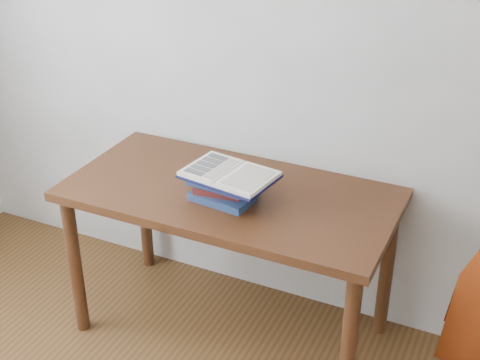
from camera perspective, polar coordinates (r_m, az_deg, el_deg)
The scene contains 3 objects.
desk at distance 2.84m, azimuth -0.86°, elevation -2.63°, with size 1.39×0.69×0.74m.
book_stack at distance 2.71m, azimuth -1.47°, elevation -0.49°, with size 0.27×0.21×0.12m.
open_book at distance 2.64m, azimuth -0.90°, elevation 0.48°, with size 0.39×0.29×0.03m.
Camera 1 is at (1.06, -0.81, 2.10)m, focal length 50.00 mm.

